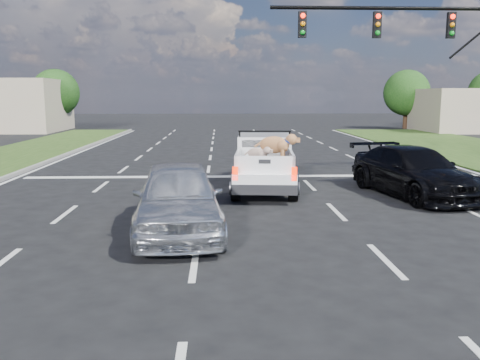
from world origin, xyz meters
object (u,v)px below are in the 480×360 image
at_px(pickup_truck, 265,162).
at_px(silver_sedan, 178,198).
at_px(black_coupe, 413,172).
at_px(traffic_signal, 444,49).

bearing_deg(pickup_truck, silver_sedan, -109.09).
relative_size(pickup_truck, black_coupe, 1.02).
relative_size(traffic_signal, pickup_truck, 1.76).
xyz_separation_m(traffic_signal, pickup_truck, (-7.02, -3.05, -3.83)).
xyz_separation_m(silver_sedan, black_coupe, (6.76, 3.99, -0.05)).
relative_size(pickup_truck, silver_sedan, 1.13).
bearing_deg(silver_sedan, traffic_signal, 36.88).
height_order(traffic_signal, black_coupe, traffic_signal).
distance_m(pickup_truck, silver_sedan, 5.85).
height_order(pickup_truck, black_coupe, pickup_truck).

